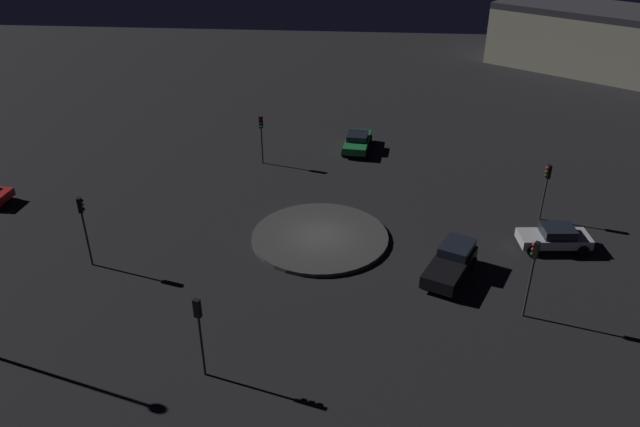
# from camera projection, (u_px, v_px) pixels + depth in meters

# --- Properties ---
(ground_plane) EXTENTS (113.48, 113.48, 0.00)m
(ground_plane) POSITION_uv_depth(u_px,v_px,m) (320.00, 239.00, 38.50)
(ground_plane) COLOR black
(roundabout_island) EXTENTS (8.53, 8.53, 0.25)m
(roundabout_island) POSITION_uv_depth(u_px,v_px,m) (320.00, 237.00, 38.44)
(roundabout_island) COLOR #383838
(roundabout_island) RESTS_ON ground_plane
(car_green) EXTENTS (2.42, 4.58, 1.37)m
(car_green) POSITION_uv_depth(u_px,v_px,m) (357.00, 141.00, 50.50)
(car_green) COLOR #1E7238
(car_green) RESTS_ON ground_plane
(car_silver) EXTENTS (4.34, 2.34, 1.47)m
(car_silver) POSITION_uv_depth(u_px,v_px,m) (555.00, 237.00, 37.23)
(car_silver) COLOR silver
(car_silver) RESTS_ON ground_plane
(car_black) EXTENTS (3.56, 4.88, 1.61)m
(car_black) POSITION_uv_depth(u_px,v_px,m) (451.00, 263.00, 34.69)
(car_black) COLOR black
(car_black) RESTS_ON ground_plane
(traffic_light_west) EXTENTS (0.38, 0.35, 3.91)m
(traffic_light_west) POSITION_uv_depth(u_px,v_px,m) (546.00, 181.00, 39.32)
(traffic_light_west) COLOR #2D2D2D
(traffic_light_west) RESTS_ON ground_plane
(traffic_light_east) EXTENTS (0.39, 0.35, 4.40)m
(traffic_light_east) POSITION_uv_depth(u_px,v_px,m) (83.00, 218.00, 34.46)
(traffic_light_east) COLOR #2D2D2D
(traffic_light_east) RESTS_ON ground_plane
(traffic_light_southeast) EXTENTS (0.37, 0.40, 3.85)m
(traffic_light_southeast) POSITION_uv_depth(u_px,v_px,m) (261.00, 130.00, 47.10)
(traffic_light_southeast) COLOR #2D2D2D
(traffic_light_southeast) RESTS_ON ground_plane
(traffic_light_northwest) EXTENTS (0.40, 0.37, 4.47)m
(traffic_light_northwest) POSITION_uv_depth(u_px,v_px,m) (533.00, 265.00, 30.32)
(traffic_light_northwest) COLOR #2D2D2D
(traffic_light_northwest) RESTS_ON ground_plane
(traffic_light_north) EXTENTS (0.36, 0.39, 4.23)m
(traffic_light_north) POSITION_uv_depth(u_px,v_px,m) (199.00, 322.00, 26.70)
(traffic_light_north) COLOR #2D2D2D
(traffic_light_north) RESTS_ON ground_plane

